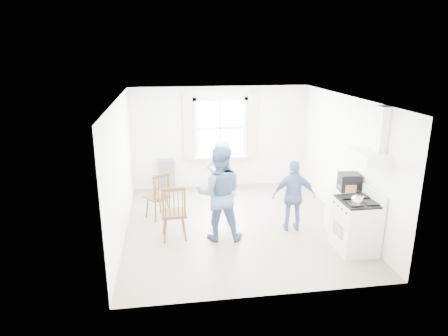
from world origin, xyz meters
TOP-DOWN VIEW (x-y plane):
  - room_shell at (0.00, 0.00)m, footprint 4.62×5.12m
  - window_assembly at (0.00, 2.45)m, footprint 1.88×0.24m
  - range_hood at (2.07, -1.35)m, footprint 0.45×0.76m
  - shelf_unit at (-1.40, 2.33)m, footprint 0.40×0.30m
  - gas_stove at (1.91, -1.35)m, footprint 0.68×0.76m
  - kettle at (1.78, -1.55)m, footprint 0.19×0.19m
  - low_cabinet at (1.98, -0.65)m, footprint 0.50×0.55m
  - stereo_stack at (2.03, -0.71)m, footprint 0.42×0.38m
  - cardboard_box at (1.99, -0.80)m, footprint 0.31×0.27m
  - windsor_chair_a at (-1.55, 0.54)m, footprint 0.60×0.59m
  - windsor_chair_b at (-1.29, -0.51)m, footprint 0.49×0.48m
  - person_left at (-0.28, 0.31)m, footprint 0.81×0.81m
  - person_mid at (-0.43, -0.53)m, footprint 1.00×1.00m
  - person_right at (1.06, -0.39)m, footprint 0.95×0.95m
  - potted_plant at (0.14, 2.36)m, footprint 0.23×0.23m

SIDE VIEW (x-z plane):
  - shelf_unit at x=-1.40m, z-range 0.00..0.80m
  - low_cabinet at x=1.98m, z-range 0.00..0.90m
  - gas_stove at x=1.91m, z-range -0.08..1.04m
  - windsor_chair_a at x=-1.55m, z-range 0.11..1.14m
  - windsor_chair_b at x=-1.29m, z-range 0.12..1.22m
  - person_right at x=1.06m, z-range 0.00..1.44m
  - person_left at x=-0.28m, z-range 0.00..1.76m
  - person_mid at x=-0.43m, z-range 0.00..1.82m
  - cardboard_box at x=1.99m, z-range 0.90..1.07m
  - potted_plant at x=0.14m, z-range 0.85..1.17m
  - kettle at x=1.78m, z-range 0.91..1.17m
  - stereo_stack at x=2.03m, z-range 0.90..1.24m
  - room_shell at x=0.00m, z-range -0.02..2.62m
  - window_assembly at x=0.00m, z-range 0.61..2.31m
  - range_hood at x=2.07m, z-range 1.43..2.37m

